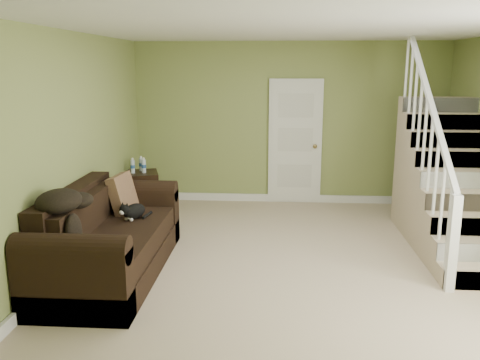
# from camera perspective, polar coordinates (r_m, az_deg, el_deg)

# --- Properties ---
(floor) EXTENTS (5.00, 5.50, 0.01)m
(floor) POSITION_cam_1_polar(r_m,az_deg,el_deg) (5.95, 5.92, -9.28)
(floor) COLOR tan
(floor) RESTS_ON ground
(ceiling) EXTENTS (5.00, 5.50, 0.01)m
(ceiling) POSITION_cam_1_polar(r_m,az_deg,el_deg) (5.53, 6.56, 16.58)
(ceiling) COLOR white
(ceiling) RESTS_ON wall_back
(wall_back) EXTENTS (5.00, 0.04, 2.60)m
(wall_back) POSITION_cam_1_polar(r_m,az_deg,el_deg) (8.31, 5.55, 6.31)
(wall_back) COLOR #82914E
(wall_back) RESTS_ON floor
(wall_front) EXTENTS (5.00, 0.04, 2.60)m
(wall_front) POSITION_cam_1_polar(r_m,az_deg,el_deg) (2.92, 8.13, -5.81)
(wall_front) COLOR #82914E
(wall_front) RESTS_ON floor
(wall_left) EXTENTS (0.04, 5.50, 2.60)m
(wall_left) POSITION_cam_1_polar(r_m,az_deg,el_deg) (6.04, -18.27, 3.31)
(wall_left) COLOR #82914E
(wall_left) RESTS_ON floor
(baseboard_back) EXTENTS (5.00, 0.04, 0.12)m
(baseboard_back) POSITION_cam_1_polar(r_m,az_deg,el_deg) (8.51, 5.38, -2.03)
(baseboard_back) COLOR white
(baseboard_back) RESTS_ON floor
(baseboard_left) EXTENTS (0.04, 5.50, 0.12)m
(baseboard_left) POSITION_cam_1_polar(r_m,az_deg,el_deg) (6.33, -17.23, -7.82)
(baseboard_left) COLOR white
(baseboard_left) RESTS_ON floor
(door) EXTENTS (0.86, 0.12, 2.02)m
(door) POSITION_cam_1_polar(r_m,az_deg,el_deg) (8.31, 6.21, 4.25)
(door) COLOR white
(door) RESTS_ON floor
(staircase) EXTENTS (1.00, 2.51, 2.82)m
(staircase) POSITION_cam_1_polar(r_m,az_deg,el_deg) (7.02, 22.28, -1.24)
(staircase) COLOR tan
(staircase) RESTS_ON floor
(sofa) EXTENTS (1.03, 2.38, 0.94)m
(sofa) POSITION_cam_1_polar(r_m,az_deg,el_deg) (5.72, -14.71, -6.73)
(sofa) COLOR black
(sofa) RESTS_ON floor
(side_table) EXTENTS (0.66, 0.66, 0.87)m
(side_table) POSITION_cam_1_polar(r_m,az_deg,el_deg) (7.92, -11.11, -1.35)
(side_table) COLOR black
(side_table) RESTS_ON floor
(cat) EXTENTS (0.29, 0.49, 0.23)m
(cat) POSITION_cam_1_polar(r_m,az_deg,el_deg) (5.91, -11.85, -3.48)
(cat) COLOR black
(cat) RESTS_ON sofa
(banana) EXTENTS (0.17, 0.16, 0.05)m
(banana) POSITION_cam_1_polar(r_m,az_deg,el_deg) (5.18, -15.69, -6.77)
(banana) COLOR gold
(banana) RESTS_ON sofa
(throw_pillow) EXTENTS (0.28, 0.50, 0.50)m
(throw_pillow) POSITION_cam_1_polar(r_m,az_deg,el_deg) (6.24, -12.99, -1.59)
(throw_pillow) COLOR #4D301E
(throw_pillow) RESTS_ON sofa
(throw_blanket) EXTENTS (0.44, 0.56, 0.22)m
(throw_blanket) POSITION_cam_1_polar(r_m,az_deg,el_deg) (5.09, -19.65, -2.24)
(throw_blanket) COLOR black
(throw_blanket) RESTS_ON sofa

